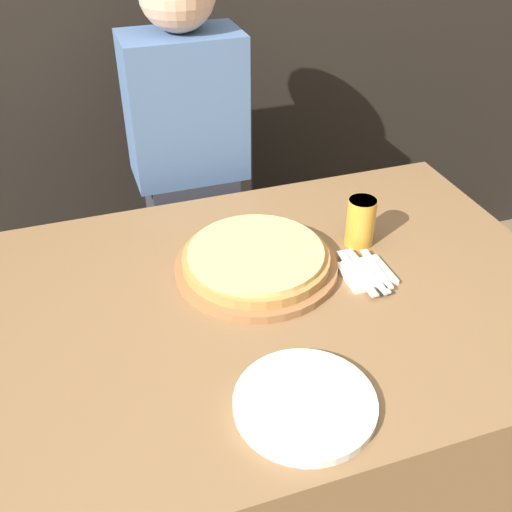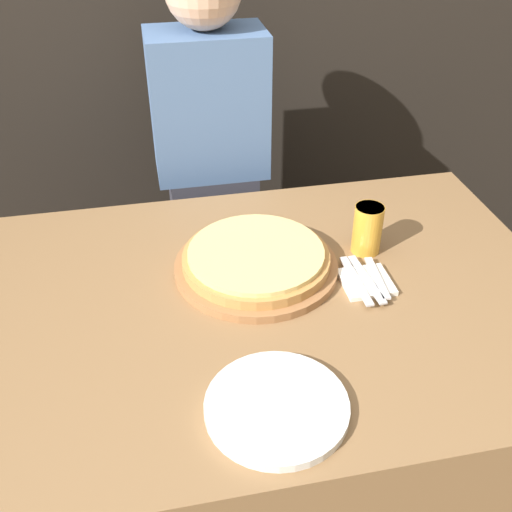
% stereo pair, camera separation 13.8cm
% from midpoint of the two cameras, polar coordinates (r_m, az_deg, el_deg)
% --- Properties ---
extents(ground_plane, '(12.00, 12.00, 0.00)m').
position_cam_midpoint_polar(ground_plane, '(1.87, 0.56, -21.91)').
color(ground_plane, '#756047').
extents(dining_table, '(1.50, 0.93, 0.73)m').
position_cam_midpoint_polar(dining_table, '(1.57, 0.64, -14.73)').
color(dining_table, olive).
rests_on(dining_table, ground_plane).
extents(pizza_on_board, '(0.38, 0.38, 0.06)m').
position_cam_midpoint_polar(pizza_on_board, '(1.39, 2.84, -0.58)').
color(pizza_on_board, '#99663D').
rests_on(pizza_on_board, dining_table).
extents(beer_glass, '(0.07, 0.07, 0.12)m').
position_cam_midpoint_polar(beer_glass, '(1.47, 13.25, 2.60)').
color(beer_glass, gold).
rests_on(beer_glass, dining_table).
extents(dinner_plate, '(0.26, 0.26, 0.02)m').
position_cam_midpoint_polar(dinner_plate, '(1.10, 5.70, -14.25)').
color(dinner_plate, silver).
rests_on(dinner_plate, dining_table).
extents(napkin_stack, '(0.11, 0.11, 0.01)m').
position_cam_midpoint_polar(napkin_stack, '(1.39, 13.28, -2.56)').
color(napkin_stack, white).
rests_on(napkin_stack, dining_table).
extents(fork, '(0.02, 0.18, 0.00)m').
position_cam_midpoint_polar(fork, '(1.38, 12.38, -2.42)').
color(fork, silver).
rests_on(fork, napkin_stack).
extents(dinner_knife, '(0.03, 0.18, 0.00)m').
position_cam_midpoint_polar(dinner_knife, '(1.38, 13.33, -2.28)').
color(dinner_knife, silver).
rests_on(dinner_knife, napkin_stack).
extents(spoon, '(0.03, 0.15, 0.00)m').
position_cam_midpoint_polar(spoon, '(1.39, 14.27, -2.14)').
color(spoon, silver).
rests_on(spoon, napkin_stack).
extents(diner_person, '(0.33, 0.20, 1.33)m').
position_cam_midpoint_polar(diner_person, '(1.89, -2.12, 7.02)').
color(diner_person, '#33333D').
rests_on(diner_person, ground_plane).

